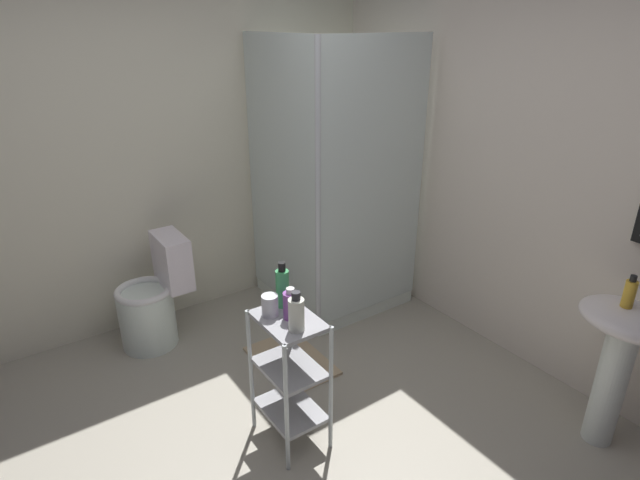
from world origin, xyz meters
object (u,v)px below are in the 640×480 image
lotion_bottle_white (296,314)px  storage_cart (290,370)px  conditioner_bottle_purple (291,305)px  bath_mat (291,360)px  hand_soap_bottle (629,293)px  body_wash_bottle_green (282,287)px  pedestal_sink (620,348)px  shower_stall (330,249)px  toilet (154,301)px  rinse_cup (270,305)px

lotion_bottle_white → storage_cart: bearing=170.8°
conditioner_bottle_purple → lotion_bottle_white: bearing=-17.6°
bath_mat → lotion_bottle_white: bearing=-28.5°
lotion_bottle_white → hand_soap_bottle: bearing=58.5°
conditioner_bottle_purple → body_wash_bottle_green: bearing=167.2°
storage_cart → pedestal_sink: bearing=54.8°
shower_stall → body_wash_bottle_green: bearing=-46.2°
toilet → conditioner_bottle_purple: bearing=13.3°
pedestal_sink → bath_mat: size_ratio=1.35×
body_wash_bottle_green → toilet: bearing=-164.1°
shower_stall → bath_mat: shower_stall is taller
body_wash_bottle_green → rinse_cup: 0.12m
storage_cart → body_wash_bottle_green: size_ratio=3.05×
bath_mat → rinse_cup: bearing=-39.7°
bath_mat → body_wash_bottle_green: bearing=-34.4°
shower_stall → lotion_bottle_white: (1.14, -1.02, 0.36)m
conditioner_bottle_purple → shower_stall: bearing=136.5°
bath_mat → storage_cart: bearing=-31.6°
toilet → conditioner_bottle_purple: 1.42m
hand_soap_bottle → bath_mat: (-1.48, -0.99, -0.87)m
toilet → lotion_bottle_white: 1.51m
lotion_bottle_white → body_wash_bottle_green: size_ratio=0.83×
pedestal_sink → rinse_cup: size_ratio=7.53×
storage_cart → bath_mat: bearing=148.4°
pedestal_sink → lotion_bottle_white: bearing=-121.8°
lotion_bottle_white → bath_mat: lotion_bottle_white is taller
storage_cart → hand_soap_bottle: hand_soap_bottle is taller
bath_mat → hand_soap_bottle: bearing=33.6°
shower_stall → lotion_bottle_white: 1.57m
toilet → hand_soap_bottle: hand_soap_bottle is taller
body_wash_bottle_green → shower_stall: bearing=133.8°
body_wash_bottle_green → conditioner_bottle_purple: bearing=-12.8°
shower_stall → storage_cart: bearing=-44.0°
lotion_bottle_white → rinse_cup: lotion_bottle_white is taller
pedestal_sink → storage_cart: size_ratio=1.09×
toilet → conditioner_bottle_purple: (1.29, 0.31, 0.50)m
shower_stall → conditioner_bottle_purple: size_ratio=12.29×
storage_cart → lotion_bottle_white: lotion_bottle_white is taller
shower_stall → bath_mat: (0.48, -0.66, -0.45)m
pedestal_sink → rinse_cup: rinse_cup is taller
pedestal_sink → toilet: (-2.24, -1.63, -0.26)m
pedestal_sink → conditioner_bottle_purple: size_ratio=4.98×
conditioner_bottle_purple → bath_mat: conditioner_bottle_purple is taller
storage_cart → body_wash_bottle_green: bearing=160.2°
storage_cart → rinse_cup: bearing=-145.6°
storage_cart → lotion_bottle_white: size_ratio=3.70×
shower_stall → rinse_cup: (0.96, -1.06, 0.33)m
shower_stall → pedestal_sink: shower_stall is taller
pedestal_sink → rinse_cup: (-1.03, -1.40, 0.21)m
toilet → storage_cart: size_ratio=1.03×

